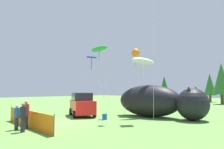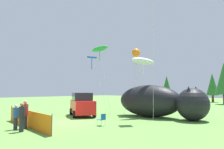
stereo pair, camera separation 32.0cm
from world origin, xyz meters
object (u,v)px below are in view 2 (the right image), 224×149
(inflatable_cat, at_px, (158,102))
(kite_blue_box, at_px, (92,58))
(spectator_in_yellow_shirt, at_px, (25,113))
(folding_chair, at_px, (102,119))
(kite_white_ghost, at_px, (143,61))
(kite_green_fish, at_px, (100,49))
(kite_orange_flower, at_px, (136,53))
(parked_car, at_px, (82,105))
(spectator_in_red_shirt, at_px, (22,116))
(spectator_in_blue_shirt, at_px, (16,116))

(inflatable_cat, relative_size, kite_blue_box, 1.41)
(spectator_in_yellow_shirt, relative_size, kite_blue_box, 0.30)
(folding_chair, xyz_separation_m, spectator_in_yellow_shirt, (-2.66, -4.29, 0.49))
(folding_chair, height_order, kite_white_ghost, kite_white_ghost)
(kite_green_fish, bearing_deg, kite_orange_flower, 21.47)
(parked_car, bearing_deg, kite_white_ghost, 65.13)
(kite_blue_box, bearing_deg, kite_green_fish, 94.20)
(spectator_in_red_shirt, height_order, kite_white_ghost, kite_white_ghost)
(spectator_in_red_shirt, bearing_deg, spectator_in_yellow_shirt, 146.57)
(kite_blue_box, bearing_deg, kite_orange_flower, 35.21)
(spectator_in_yellow_shirt, xyz_separation_m, spectator_in_red_shirt, (0.86, -0.57, -0.05))
(kite_orange_flower, bearing_deg, spectator_in_red_shirt, -86.37)
(kite_blue_box, bearing_deg, spectator_in_red_shirt, -63.67)
(spectator_in_red_shirt, xyz_separation_m, kite_orange_flower, (-0.75, 11.82, 5.32))
(folding_chair, relative_size, spectator_in_red_shirt, 0.49)
(inflatable_cat, xyz_separation_m, spectator_in_blue_shirt, (-3.03, -11.43, -0.50))
(parked_car, distance_m, kite_blue_box, 5.14)
(inflatable_cat, height_order, spectator_in_red_shirt, inflatable_cat)
(inflatable_cat, height_order, spectator_in_yellow_shirt, inflatable_cat)
(folding_chair, bearing_deg, parked_car, -26.09)
(spectator_in_red_shirt, bearing_deg, folding_chair, 69.69)
(inflatable_cat, xyz_separation_m, kite_blue_box, (-6.56, -2.31, 4.48))
(spectator_in_yellow_shirt, bearing_deg, kite_orange_flower, 89.43)
(spectator_in_blue_shirt, distance_m, kite_green_fish, 12.49)
(parked_car, distance_m, kite_green_fish, 6.64)
(parked_car, relative_size, kite_orange_flower, 0.67)
(kite_orange_flower, bearing_deg, kite_green_fish, -158.53)
(parked_car, xyz_separation_m, spectator_in_blue_shirt, (2.78, -7.32, -0.23))
(spectator_in_blue_shirt, height_order, kite_blue_box, kite_blue_box)
(inflatable_cat, height_order, kite_green_fish, kite_green_fish)
(kite_blue_box, bearing_deg, inflatable_cat, 19.41)
(spectator_in_red_shirt, bearing_deg, kite_orange_flower, 93.63)
(kite_orange_flower, bearing_deg, kite_blue_box, -144.79)
(folding_chair, bearing_deg, kite_white_ghost, -83.08)
(parked_car, distance_m, spectator_in_blue_shirt, 7.83)
(parked_car, relative_size, inflatable_cat, 0.52)
(inflatable_cat, xyz_separation_m, spectator_in_yellow_shirt, (-2.89, -10.90, -0.37))
(kite_orange_flower, bearing_deg, parked_car, -124.11)
(parked_car, relative_size, spectator_in_yellow_shirt, 2.48)
(inflatable_cat, bearing_deg, spectator_in_yellow_shirt, -110.06)
(inflatable_cat, height_order, spectator_in_blue_shirt, inflatable_cat)
(inflatable_cat, distance_m, kite_green_fish, 8.78)
(kite_blue_box, bearing_deg, spectator_in_yellow_shirt, -66.86)
(inflatable_cat, relative_size, kite_white_ghost, 1.53)
(parked_car, distance_m, kite_white_ghost, 7.12)
(parked_car, xyz_separation_m, kite_blue_box, (-0.75, 1.80, 4.76))
(inflatable_cat, relative_size, spectator_in_blue_shirt, 5.48)
(spectator_in_red_shirt, height_order, kite_orange_flower, kite_orange_flower)
(spectator_in_yellow_shirt, distance_m, kite_orange_flower, 12.42)
(parked_car, distance_m, spectator_in_red_shirt, 8.27)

